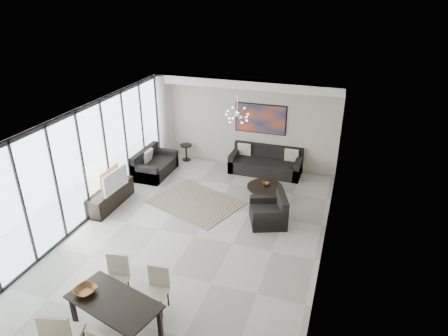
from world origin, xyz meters
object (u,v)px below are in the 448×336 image
at_px(tv_console, 110,197).
at_px(television, 112,180).
at_px(sofa_main, 266,164).
at_px(coffee_table, 265,191).
at_px(dining_table, 114,305).

height_order(tv_console, television, television).
bearing_deg(sofa_main, tv_console, -136.47).
bearing_deg(television, coffee_table, -61.27).
bearing_deg(television, tv_console, 80.69).
xyz_separation_m(sofa_main, dining_table, (-1.04, -7.17, 0.32)).
distance_m(coffee_table, tv_console, 4.31).
distance_m(coffee_table, dining_table, 5.72).
xyz_separation_m(coffee_table, television, (-3.77, -1.80, 0.62)).
relative_size(sofa_main, tv_console, 1.33).
height_order(coffee_table, tv_console, tv_console).
bearing_deg(sofa_main, dining_table, -98.24).
height_order(tv_console, dining_table, dining_table).
height_order(coffee_table, dining_table, dining_table).
height_order(coffee_table, sofa_main, sofa_main).
relative_size(coffee_table, sofa_main, 0.45).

